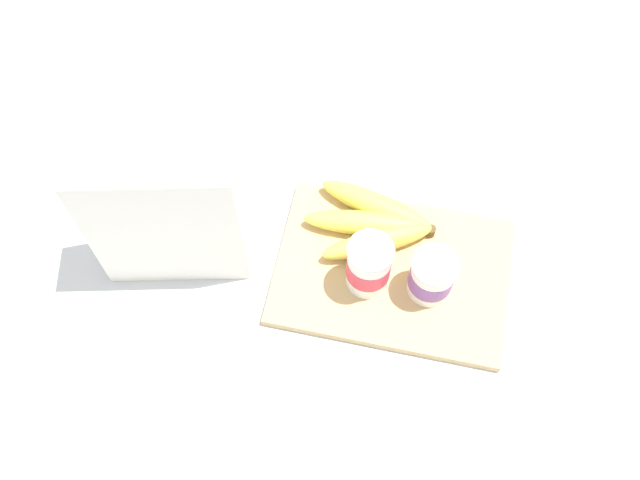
# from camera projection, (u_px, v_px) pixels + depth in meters

# --- Properties ---
(ground_plane) EXTENTS (2.40, 2.40, 0.00)m
(ground_plane) POSITION_uv_depth(u_px,v_px,m) (392.00, 274.00, 1.05)
(ground_plane) COLOR silver
(cutting_board) EXTENTS (0.33, 0.23, 0.02)m
(cutting_board) POSITION_uv_depth(u_px,v_px,m) (392.00, 272.00, 1.04)
(cutting_board) COLOR tan
(cutting_board) RESTS_ON ground_plane
(cereal_box) EXTENTS (0.21, 0.12, 0.25)m
(cereal_box) POSITION_uv_depth(u_px,v_px,m) (167.00, 216.00, 0.95)
(cereal_box) COLOR white
(cereal_box) RESTS_ON ground_plane
(yogurt_cup_front) EXTENTS (0.06, 0.06, 0.08)m
(yogurt_cup_front) POSITION_uv_depth(u_px,v_px,m) (432.00, 276.00, 0.99)
(yogurt_cup_front) COLOR white
(yogurt_cup_front) RESTS_ON cutting_board
(yogurt_cup_back) EXTENTS (0.06, 0.06, 0.10)m
(yogurt_cup_back) POSITION_uv_depth(u_px,v_px,m) (369.00, 266.00, 0.99)
(yogurt_cup_back) COLOR white
(yogurt_cup_back) RESTS_ON cutting_board
(banana_bunch) EXTENTS (0.19, 0.15, 0.04)m
(banana_bunch) POSITION_uv_depth(u_px,v_px,m) (374.00, 222.00, 1.05)
(banana_bunch) COLOR #EDDB50
(banana_bunch) RESTS_ON cutting_board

